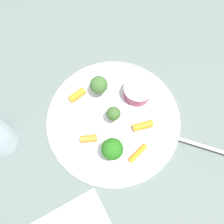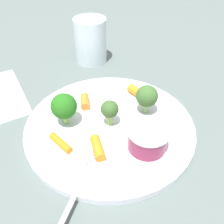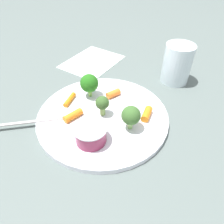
% 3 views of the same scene
% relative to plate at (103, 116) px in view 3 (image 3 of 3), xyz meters
% --- Properties ---
extents(ground_plane, '(2.40, 2.40, 0.00)m').
position_rel_plate_xyz_m(ground_plane, '(0.00, 0.00, -0.01)').
color(ground_plane, '#56625F').
extents(plate, '(0.29, 0.29, 0.01)m').
position_rel_plate_xyz_m(plate, '(0.00, 0.00, 0.00)').
color(plate, white).
rests_on(plate, ground_plane).
extents(sauce_cup, '(0.06, 0.06, 0.04)m').
position_rel_plate_xyz_m(sauce_cup, '(0.07, 0.04, 0.02)').
color(sauce_cup, maroon).
rests_on(sauce_cup, plate).
extents(broccoli_floret_0, '(0.04, 0.04, 0.06)m').
position_rel_plate_xyz_m(broccoli_floret_0, '(-0.02, -0.07, 0.04)').
color(broccoli_floret_0, '#87BE5A').
rests_on(broccoli_floret_0, plate).
extents(broccoli_floret_1, '(0.03, 0.03, 0.05)m').
position_rel_plate_xyz_m(broccoli_floret_1, '(-0.00, 0.00, 0.04)').
color(broccoli_floret_1, '#84AD5A').
rests_on(broccoli_floret_1, plate).
extents(broccoli_floret_2, '(0.04, 0.04, 0.06)m').
position_rel_plate_xyz_m(broccoli_floret_2, '(-0.01, 0.07, 0.04)').
color(broccoli_floret_2, '#87BC64').
rests_on(broccoli_floret_2, plate).
extents(carrot_stick_0, '(0.04, 0.02, 0.02)m').
position_rel_plate_xyz_m(carrot_stick_0, '(-0.06, -0.03, 0.01)').
color(carrot_stick_0, orange).
rests_on(carrot_stick_0, plate).
extents(carrot_stick_1, '(0.04, 0.02, 0.02)m').
position_rel_plate_xyz_m(carrot_stick_1, '(0.06, -0.04, 0.01)').
color(carrot_stick_1, orange).
rests_on(carrot_stick_1, plate).
extents(carrot_stick_2, '(0.05, 0.03, 0.01)m').
position_rel_plate_xyz_m(carrot_stick_2, '(0.03, -0.09, 0.01)').
color(carrot_stick_2, orange).
rests_on(carrot_stick_2, plate).
extents(carrot_stick_3, '(0.04, 0.03, 0.02)m').
position_rel_plate_xyz_m(carrot_stick_3, '(-0.06, 0.07, 0.01)').
color(carrot_stick_3, orange).
rests_on(carrot_stick_3, plate).
extents(fork, '(0.17, 0.12, 0.00)m').
position_rel_plate_xyz_m(fork, '(0.14, -0.09, 0.01)').
color(fork, '#BBB3B2').
rests_on(fork, plate).
extents(drinking_glass, '(0.08, 0.08, 0.10)m').
position_rel_plate_xyz_m(drinking_glass, '(-0.25, 0.02, 0.05)').
color(drinking_glass, silver).
rests_on(drinking_glass, ground_plane).
extents(napkin, '(0.21, 0.18, 0.00)m').
position_rel_plate_xyz_m(napkin, '(-0.15, -0.22, -0.00)').
color(napkin, white).
rests_on(napkin, ground_plane).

